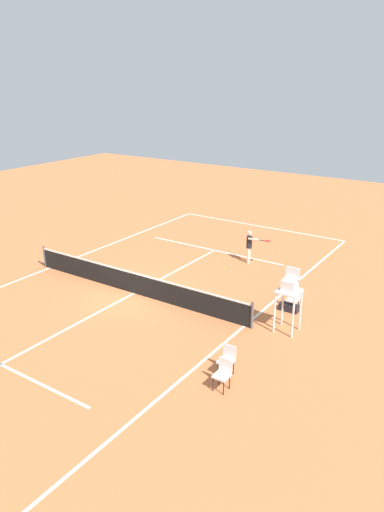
% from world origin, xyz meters
% --- Properties ---
extents(ground_plane, '(60.00, 60.00, 0.00)m').
position_xyz_m(ground_plane, '(0.00, 0.00, 0.00)').
color(ground_plane, '#C66B3D').
extents(court_lines, '(10.75, 24.26, 0.01)m').
position_xyz_m(court_lines, '(0.00, 0.00, 0.00)').
color(court_lines, white).
rests_on(court_lines, ground).
extents(tennis_net, '(11.35, 0.10, 1.07)m').
position_xyz_m(tennis_net, '(0.00, 0.00, 0.50)').
color(tennis_net, '#4C4C51').
rests_on(tennis_net, ground).
extents(player_serving, '(1.30, 0.45, 1.65)m').
position_xyz_m(player_serving, '(-2.40, -6.04, 0.98)').
color(player_serving, beige).
rests_on(player_serving, ground).
extents(tennis_ball, '(0.07, 0.07, 0.07)m').
position_xyz_m(tennis_ball, '(-1.81, -4.57, 0.03)').
color(tennis_ball, '#CCE033').
rests_on(tennis_ball, ground).
extents(umpire_chair, '(0.80, 0.80, 2.41)m').
position_xyz_m(umpire_chair, '(-6.76, -0.56, 1.61)').
color(umpire_chair, silver).
rests_on(umpire_chair, ground).
extents(courtside_chair_near, '(0.44, 0.46, 0.95)m').
position_xyz_m(courtside_chair_near, '(-6.61, 3.79, 0.53)').
color(courtside_chair_near, '#262626').
rests_on(courtside_chair_near, ground).
extents(courtside_chair_mid, '(0.44, 0.46, 0.95)m').
position_xyz_m(courtside_chair_mid, '(-6.29, -2.25, 0.53)').
color(courtside_chair_mid, '#262626').
rests_on(courtside_chair_mid, ground).
extents(courtside_chair_far, '(0.44, 0.46, 0.95)m').
position_xyz_m(courtside_chair_far, '(-6.33, 3.06, 0.53)').
color(courtside_chair_far, '#262626').
rests_on(courtside_chair_far, ground).
extents(equipment_bag, '(0.76, 0.32, 0.30)m').
position_xyz_m(equipment_bag, '(-6.19, -2.10, 0.15)').
color(equipment_bag, black).
rests_on(equipment_bag, ground).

